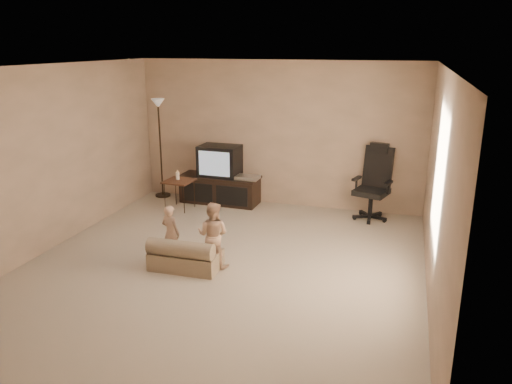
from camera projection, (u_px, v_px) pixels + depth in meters
floor at (223, 265)px, 6.45m from camera, size 5.50×5.50×0.00m
room_shell at (221, 150)px, 6.01m from camera, size 5.50×5.50×5.50m
tv_stand at (220, 179)px, 8.88m from camera, size 1.47×0.58×1.04m
office_chair at (373, 192)px, 8.08m from camera, size 0.70×0.73×1.23m
side_table at (179, 181)px, 8.52m from camera, size 0.49×0.49×0.69m
floor_lamp at (159, 126)px, 9.01m from camera, size 0.28×0.28×1.81m
child_sofa at (184, 257)px, 6.29m from camera, size 0.88×0.51×0.43m
toddler_left at (171, 233)px, 6.51m from camera, size 0.32×0.27×0.76m
toddler_right at (213, 235)px, 6.32m from camera, size 0.42×0.24×0.86m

